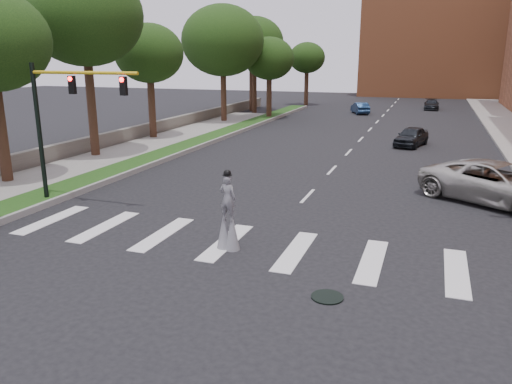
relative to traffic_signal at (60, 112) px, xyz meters
name	(u,v)px	position (x,y,z in m)	size (l,w,h in m)	color
ground_plane	(250,257)	(9.78, -3.00, -4.15)	(160.00, 160.00, 0.00)	black
grass_median	(199,142)	(-1.72, 17.00, -4.03)	(2.00, 60.00, 0.25)	#193E11
median_curb	(212,142)	(-0.67, 17.00, -4.01)	(0.20, 60.00, 0.28)	gray
sidewalk_left	(83,165)	(-4.72, 7.00, -4.06)	(4.00, 60.00, 0.18)	gray
stone_wall	(150,129)	(-7.22, 19.00, -3.60)	(0.50, 56.00, 1.10)	#615C53
manhole	(327,297)	(12.78, -5.00, -4.13)	(0.90, 0.90, 0.04)	black
building_backdrop	(444,41)	(15.78, 75.00, 4.85)	(26.00, 14.00, 18.00)	#C26A3D
traffic_signal	(60,112)	(0.00, 0.00, 0.00)	(5.30, 0.23, 6.20)	black
stilt_performer	(228,219)	(8.81, -2.54, -3.08)	(0.84, 0.55, 2.82)	#352015
suv_crossing	(498,183)	(18.12, 6.60, -3.21)	(3.12, 6.77, 1.88)	#B4B1AA
car_near	(411,136)	(13.74, 21.11, -3.44)	(1.69, 4.19, 1.43)	black
car_mid	(360,108)	(7.01, 42.00, -3.49)	(1.39, 3.99, 1.31)	navy
car_far	(431,104)	(14.83, 49.84, -3.52)	(1.77, 4.34, 1.26)	black
tree_2	(84,16)	(-5.73, 9.63, 4.71)	(7.25, 7.25, 11.98)	#352015
tree_3	(149,54)	(-6.09, 17.58, 2.51)	(5.35, 5.35, 8.98)	#352015
tree_4	(223,41)	(-4.89, 29.35, 3.80)	(8.08, 8.08, 11.41)	#352015
tree_5	(252,43)	(-6.01, 40.72, 3.93)	(7.11, 7.11, 11.13)	#352015
tree_6	(269,59)	(-1.55, 33.87, 2.07)	(5.20, 5.20, 8.48)	#352015
tree_7	(307,58)	(-1.49, 50.11, 2.12)	(4.81, 4.81, 8.37)	#352015
tree_8	(254,42)	(-4.93, 38.65, 3.90)	(6.70, 6.70, 10.94)	#352015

